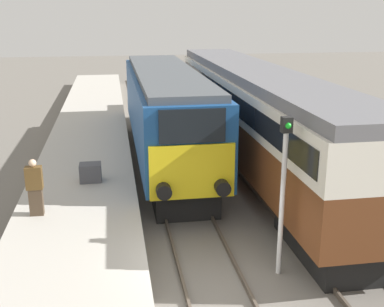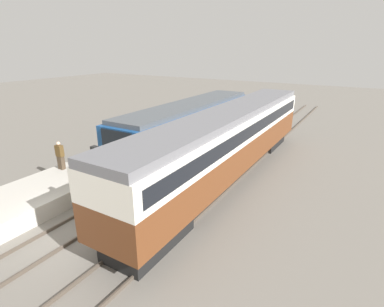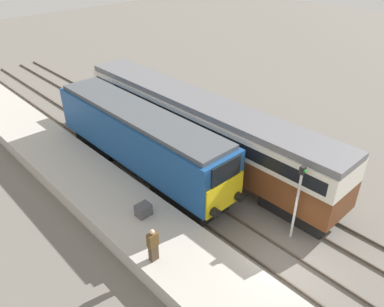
% 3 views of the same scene
% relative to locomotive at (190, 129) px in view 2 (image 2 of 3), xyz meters
% --- Properties ---
extents(ground_plane, '(120.00, 120.00, 0.00)m').
position_rel_locomotive_xyz_m(ground_plane, '(0.00, -9.94, -2.19)').
color(ground_plane, slate).
extents(platform_left, '(3.50, 50.00, 0.84)m').
position_rel_locomotive_xyz_m(platform_left, '(-3.30, -1.94, -1.77)').
color(platform_left, '#B7B2A8').
rests_on(platform_left, ground_plane).
extents(rails_near_track, '(1.51, 60.00, 0.14)m').
position_rel_locomotive_xyz_m(rails_near_track, '(0.00, -4.94, -2.12)').
color(rails_near_track, '#4C4238').
rests_on(rails_near_track, ground_plane).
extents(rails_far_track, '(1.50, 60.00, 0.14)m').
position_rel_locomotive_xyz_m(rails_far_track, '(3.40, -4.94, -2.12)').
color(rails_far_track, '#4C4238').
rests_on(rails_far_track, ground_plane).
extents(locomotive, '(2.70, 13.63, 3.94)m').
position_rel_locomotive_xyz_m(locomotive, '(0.00, 0.00, 0.00)').
color(locomotive, black).
rests_on(locomotive, ground_plane).
extents(passenger_carriage, '(2.75, 19.00, 4.08)m').
position_rel_locomotive_xyz_m(passenger_carriage, '(3.40, -1.34, 0.29)').
color(passenger_carriage, black).
rests_on(passenger_carriage, ground_plane).
extents(person_on_platform, '(0.44, 0.26, 1.60)m').
position_rel_locomotive_xyz_m(person_on_platform, '(-4.36, -6.68, -0.56)').
color(person_on_platform, '#473828').
rests_on(person_on_platform, platform_left).
extents(signal_post, '(0.24, 0.28, 3.96)m').
position_rel_locomotive_xyz_m(signal_post, '(1.70, -9.38, 0.17)').
color(signal_post, silver).
rests_on(signal_post, ground_plane).
extents(luggage_crate, '(0.70, 0.56, 0.60)m').
position_rel_locomotive_xyz_m(luggage_crate, '(-2.99, -4.17, -1.05)').
color(luggage_crate, '#4C4C51').
rests_on(luggage_crate, platform_left).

